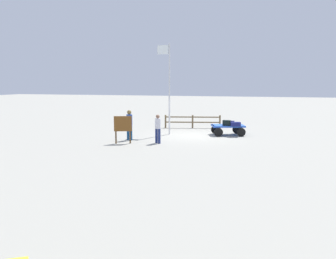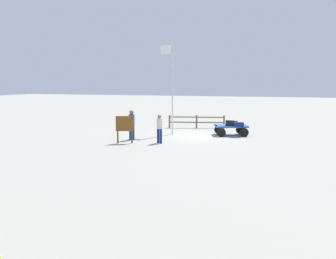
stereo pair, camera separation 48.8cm
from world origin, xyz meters
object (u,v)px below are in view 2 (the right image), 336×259
at_px(suitcase_navy, 230,123).
at_px(worker_lead, 159,127).
at_px(signboard, 125,126).
at_px(suitcase_maroon, 239,124).
at_px(luggage_cart, 231,128).
at_px(flagpole, 171,82).
at_px(suitcase_dark, 233,123).
at_px(worker_trailing, 132,122).

height_order(suitcase_navy, worker_lead, worker_lead).
bearing_deg(suitcase_navy, signboard, 41.22).
distance_m(suitcase_maroon, worker_lead, 5.26).
relative_size(luggage_cart, flagpole, 0.40).
distance_m(suitcase_dark, signboard, 7.08).
bearing_deg(flagpole, suitcase_navy, -174.54).
distance_m(suitcase_navy, suitcase_dark, 0.50).
bearing_deg(suitcase_dark, worker_trailing, 35.19).
height_order(worker_lead, flagpole, flagpole).
distance_m(worker_trailing, signboard, 1.18).
height_order(suitcase_navy, worker_trailing, worker_trailing).
bearing_deg(suitcase_navy, worker_lead, 49.80).
xyz_separation_m(suitcase_dark, worker_lead, (3.35, 4.29, 0.12)).
xyz_separation_m(luggage_cart, suitcase_navy, (0.02, 0.31, 0.33)).
relative_size(suitcase_dark, signboard, 0.37).
relative_size(suitcase_navy, flagpole, 0.09).
bearing_deg(worker_trailing, worker_lead, 162.37).
xyz_separation_m(suitcase_navy, worker_trailing, (5.11, 3.22, 0.21)).
bearing_deg(suitcase_maroon, suitcase_navy, -15.47).
distance_m(luggage_cart, worker_lead, 5.26).
distance_m(luggage_cart, signboard, 6.90).
xyz_separation_m(worker_lead, worker_trailing, (1.89, -0.60, 0.13)).
bearing_deg(worker_trailing, luggage_cart, -145.47).
height_order(suitcase_maroon, worker_trailing, worker_trailing).
bearing_deg(worker_trailing, flagpole, -117.14).
relative_size(luggage_cart, worker_trailing, 1.30).
height_order(luggage_cart, flagpole, flagpole).
bearing_deg(suitcase_dark, flagpole, 12.36).
bearing_deg(suitcase_dark, worker_lead, 52.02).
xyz_separation_m(luggage_cart, worker_trailing, (5.13, 3.53, 0.54)).
height_order(luggage_cart, worker_trailing, worker_trailing).
height_order(luggage_cart, suitcase_maroon, suitcase_maroon).
relative_size(worker_trailing, flagpole, 0.30).
distance_m(suitcase_dark, worker_lead, 5.45).
xyz_separation_m(flagpole, signboard, (1.37, 4.04, -2.30)).
bearing_deg(suitcase_dark, luggage_cart, 56.26).
bearing_deg(flagpole, worker_trailing, 62.86).
bearing_deg(worker_trailing, suitcase_dark, -144.81).
distance_m(luggage_cart, suitcase_maroon, 0.77).
bearing_deg(worker_trailing, suitcase_navy, -147.82).
xyz_separation_m(suitcase_maroon, signboard, (5.56, 4.24, 0.20)).
bearing_deg(luggage_cart, suitcase_navy, 86.85).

